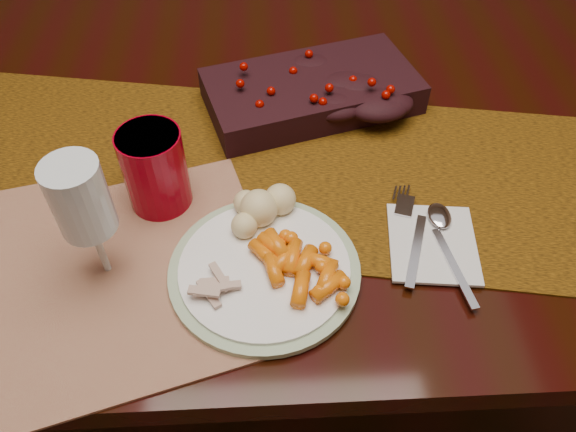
{
  "coord_description": "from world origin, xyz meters",
  "views": [
    {
      "loc": [
        -0.04,
        -0.75,
        1.34
      ],
      "look_at": [
        -0.01,
        -0.27,
        0.8
      ],
      "focal_mm": 35.0,
      "sensor_mm": 36.0,
      "label": 1
    }
  ],
  "objects_px": {
    "mashed_potatoes": "(263,207)",
    "turkey_shreds": "(213,284)",
    "placemat_main": "(88,286)",
    "napkin": "(433,243)",
    "wine_glass": "(90,224)",
    "centerpiece": "(312,87)",
    "baby_carrots": "(294,266)",
    "red_cup": "(155,169)",
    "dining_table": "(288,252)",
    "dinner_plate": "(264,269)"
  },
  "relations": [
    {
      "from": "mashed_potatoes",
      "to": "turkey_shreds",
      "type": "relative_size",
      "value": 1.35
    },
    {
      "from": "placemat_main",
      "to": "napkin",
      "type": "relative_size",
      "value": 3.46
    },
    {
      "from": "wine_glass",
      "to": "turkey_shreds",
      "type": "bearing_deg",
      "value": -18.75
    },
    {
      "from": "centerpiece",
      "to": "baby_carrots",
      "type": "xyz_separation_m",
      "value": [
        -0.05,
        -0.36,
        -0.01
      ]
    },
    {
      "from": "placemat_main",
      "to": "red_cup",
      "type": "bearing_deg",
      "value": 45.35
    },
    {
      "from": "turkey_shreds",
      "to": "wine_glass",
      "type": "relative_size",
      "value": 0.35
    },
    {
      "from": "baby_carrots",
      "to": "wine_glass",
      "type": "relative_size",
      "value": 0.56
    },
    {
      "from": "centerpiece",
      "to": "mashed_potatoes",
      "type": "height_order",
      "value": "centerpiece"
    },
    {
      "from": "dining_table",
      "to": "dinner_plate",
      "type": "bearing_deg",
      "value": -97.94
    },
    {
      "from": "centerpiece",
      "to": "baby_carrots",
      "type": "relative_size",
      "value": 3.32
    },
    {
      "from": "dining_table",
      "to": "turkey_shreds",
      "type": "relative_size",
      "value": 28.08
    },
    {
      "from": "dining_table",
      "to": "turkey_shreds",
      "type": "xyz_separation_m",
      "value": [
        -0.11,
        -0.36,
        0.4
      ]
    },
    {
      "from": "placemat_main",
      "to": "wine_glass",
      "type": "distance_m",
      "value": 0.1
    },
    {
      "from": "mashed_potatoes",
      "to": "wine_glass",
      "type": "height_order",
      "value": "wine_glass"
    },
    {
      "from": "centerpiece",
      "to": "placemat_main",
      "type": "relative_size",
      "value": 0.74
    },
    {
      "from": "dining_table",
      "to": "napkin",
      "type": "relative_size",
      "value": 13.59
    },
    {
      "from": "dinner_plate",
      "to": "wine_glass",
      "type": "height_order",
      "value": "wine_glass"
    },
    {
      "from": "dining_table",
      "to": "mashed_potatoes",
      "type": "distance_m",
      "value": 0.49
    },
    {
      "from": "centerpiece",
      "to": "baby_carrots",
      "type": "bearing_deg",
      "value": -97.9
    },
    {
      "from": "placemat_main",
      "to": "turkey_shreds",
      "type": "bearing_deg",
      "value": -23.91
    },
    {
      "from": "dinner_plate",
      "to": "centerpiece",
      "type": "bearing_deg",
      "value": 76.11
    },
    {
      "from": "baby_carrots",
      "to": "napkin",
      "type": "distance_m",
      "value": 0.19
    },
    {
      "from": "dining_table",
      "to": "napkin",
      "type": "xyz_separation_m",
      "value": [
        0.18,
        -0.29,
        0.38
      ]
    },
    {
      "from": "baby_carrots",
      "to": "red_cup",
      "type": "distance_m",
      "value": 0.23
    },
    {
      "from": "dining_table",
      "to": "turkey_shreds",
      "type": "distance_m",
      "value": 0.55
    },
    {
      "from": "wine_glass",
      "to": "centerpiece",
      "type": "bearing_deg",
      "value": 49.16
    },
    {
      "from": "wine_glass",
      "to": "dinner_plate",
      "type": "bearing_deg",
      "value": -4.61
    },
    {
      "from": "placemat_main",
      "to": "red_cup",
      "type": "height_order",
      "value": "red_cup"
    },
    {
      "from": "placemat_main",
      "to": "red_cup",
      "type": "xyz_separation_m",
      "value": [
        0.08,
        0.14,
        0.06
      ]
    },
    {
      "from": "dining_table",
      "to": "baby_carrots",
      "type": "xyz_separation_m",
      "value": [
        -0.01,
        -0.34,
        0.4
      ]
    },
    {
      "from": "dinner_plate",
      "to": "turkey_shreds",
      "type": "bearing_deg",
      "value": -154.07
    },
    {
      "from": "turkey_shreds",
      "to": "napkin",
      "type": "relative_size",
      "value": 0.48
    },
    {
      "from": "dinner_plate",
      "to": "napkin",
      "type": "bearing_deg",
      "value": 8.9
    },
    {
      "from": "mashed_potatoes",
      "to": "wine_glass",
      "type": "bearing_deg",
      "value": -163.12
    },
    {
      "from": "dinner_plate",
      "to": "turkey_shreds",
      "type": "distance_m",
      "value": 0.07
    },
    {
      "from": "napkin",
      "to": "dining_table",
      "type": "bearing_deg",
      "value": 127.92
    },
    {
      "from": "dinner_plate",
      "to": "napkin",
      "type": "xyz_separation_m",
      "value": [
        0.22,
        0.04,
        -0.0
      ]
    },
    {
      "from": "dinner_plate",
      "to": "mashed_potatoes",
      "type": "xyz_separation_m",
      "value": [
        0.0,
        0.08,
        0.03
      ]
    },
    {
      "from": "turkey_shreds",
      "to": "napkin",
      "type": "bearing_deg",
      "value": 12.89
    },
    {
      "from": "placemat_main",
      "to": "dinner_plate",
      "type": "bearing_deg",
      "value": -13.81
    },
    {
      "from": "baby_carrots",
      "to": "placemat_main",
      "type": "bearing_deg",
      "value": 179.68
    },
    {
      "from": "turkey_shreds",
      "to": "napkin",
      "type": "height_order",
      "value": "turkey_shreds"
    },
    {
      "from": "red_cup",
      "to": "mashed_potatoes",
      "type": "bearing_deg",
      "value": -21.93
    },
    {
      "from": "dining_table",
      "to": "wine_glass",
      "type": "height_order",
      "value": "wine_glass"
    },
    {
      "from": "dinner_plate",
      "to": "red_cup",
      "type": "bearing_deg",
      "value": 136.64
    },
    {
      "from": "dining_table",
      "to": "turkey_shreds",
      "type": "bearing_deg",
      "value": -106.91
    },
    {
      "from": "dining_table",
      "to": "wine_glass",
      "type": "bearing_deg",
      "value": -128.48
    },
    {
      "from": "mashed_potatoes",
      "to": "napkin",
      "type": "relative_size",
      "value": 0.65
    },
    {
      "from": "baby_carrots",
      "to": "napkin",
      "type": "bearing_deg",
      "value": 13.51
    },
    {
      "from": "placemat_main",
      "to": "napkin",
      "type": "xyz_separation_m",
      "value": [
        0.45,
        0.04,
        0.0
      ]
    }
  ]
}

